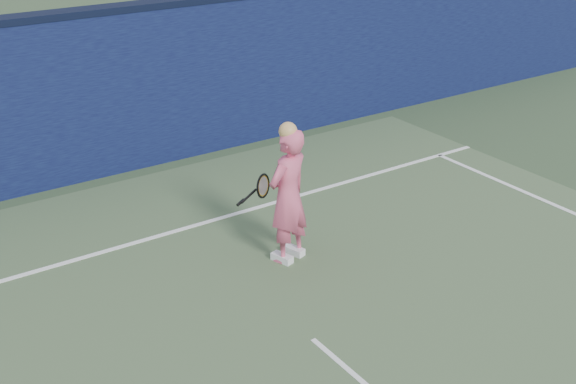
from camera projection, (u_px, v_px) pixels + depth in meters
backstop_wall at (107, 95)px, 11.16m from camera, size 24.00×0.40×2.50m
wall_cap at (98, 10)px, 10.62m from camera, size 24.00×0.42×0.10m
player at (288, 195)px, 8.73m from camera, size 0.73×0.59×1.81m
racket at (261, 187)px, 8.99m from camera, size 0.59×0.21×0.32m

